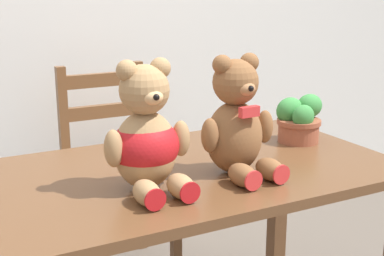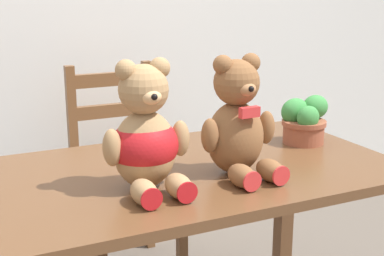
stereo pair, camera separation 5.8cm
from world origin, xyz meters
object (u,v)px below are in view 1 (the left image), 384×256
object	(u,v)px
wooden_chair_behind	(115,175)
teddy_bear_left	(147,139)
teddy_bear_right	(237,123)
potted_plant	(299,120)

from	to	relation	value
wooden_chair_behind	teddy_bear_left	world-z (taller)	teddy_bear_left
teddy_bear_right	wooden_chair_behind	bearing A→B (deg)	-87.51
wooden_chair_behind	potted_plant	xyz separation A→B (m)	(0.46, -0.69, 0.35)
wooden_chair_behind	teddy_bear_left	bearing A→B (deg)	76.85
wooden_chair_behind	potted_plant	distance (m)	0.90
wooden_chair_behind	teddy_bear_left	size ratio (longest dim) A/B	2.63
potted_plant	teddy_bear_right	bearing A→B (deg)	-154.20
teddy_bear_right	potted_plant	xyz separation A→B (m)	(0.38, 0.18, -0.07)
teddy_bear_right	potted_plant	world-z (taller)	teddy_bear_right
teddy_bear_left	potted_plant	bearing A→B (deg)	-166.01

